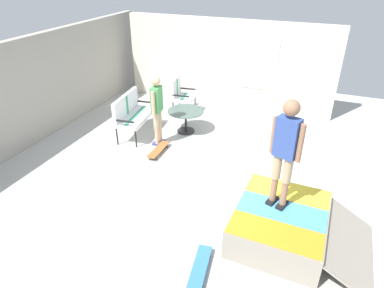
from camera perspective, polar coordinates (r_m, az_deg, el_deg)
name	(u,v)px	position (r m, az deg, el deg)	size (l,w,h in m)	color
ground_plane	(192,175)	(6.97, 0.08, -5.19)	(12.00, 12.00, 0.10)	#B2B2AD
back_wall_cinderblock	(29,92)	(8.59, -25.77, 7.92)	(9.00, 0.20, 2.38)	#9E998E
house_facade	(227,64)	(9.88, 5.90, 13.34)	(0.23, 6.00, 2.44)	beige
skate_ramp	(282,224)	(5.54, 14.92, -12.88)	(1.63, 2.08, 0.52)	gray
patio_bench	(131,111)	(8.29, -10.26, 5.44)	(1.31, 0.69, 1.02)	black
patio_chair_near_house	(180,93)	(9.36, -2.00, 8.65)	(0.67, 0.61, 1.02)	black
patio_table	(186,117)	(8.39, -1.05, 4.61)	(0.90, 0.90, 0.57)	black
person_watching	(157,106)	(7.63, -5.94, 6.42)	(0.48, 0.27, 1.65)	navy
person_skater	(286,147)	(4.92, 15.51, -0.54)	(0.31, 0.46, 1.72)	black
skateboard_by_bench	(158,150)	(7.61, -5.69, -0.95)	(0.80, 0.21, 0.10)	brown
skateboard_spare	(200,267)	(5.02, 1.34, -20.05)	(0.82, 0.31, 0.10)	#3372B2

